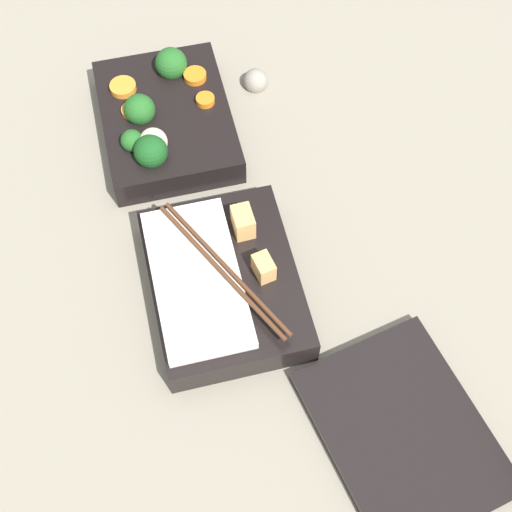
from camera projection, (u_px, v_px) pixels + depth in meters
The scene contains 5 objects.
ground_plane at pixel (178, 204), 0.83m from camera, with size 3.00×3.00×0.00m, color gray.
bento_tray_vegetable at pixel (165, 119), 0.86m from camera, with size 0.20×0.15×0.07m.
bento_tray_rice at pixel (221, 282), 0.75m from camera, with size 0.20×0.15×0.07m.
bento_lid at pixel (403, 432), 0.69m from camera, with size 0.20×0.15×0.01m, color black.
pebble_1 at pixel (255, 81), 0.92m from camera, with size 0.03×0.03×0.03m, color gray.
Camera 1 is at (0.48, -0.02, 0.69)m, focal length 50.00 mm.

